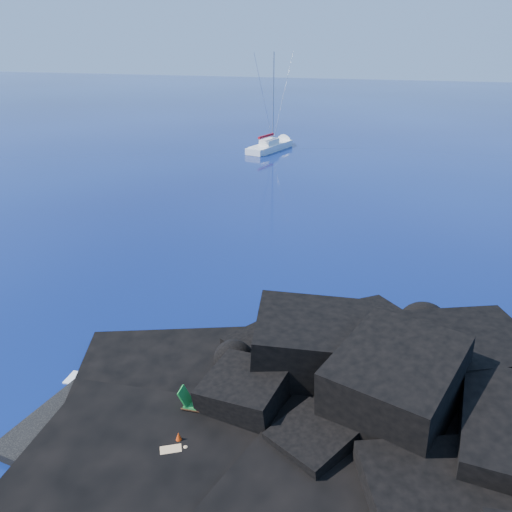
# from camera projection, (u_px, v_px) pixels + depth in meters

# --- Properties ---
(ground) EXTENTS (400.00, 400.00, 0.00)m
(ground) POSITION_uv_depth(u_px,v_px,m) (30.00, 419.00, 19.56)
(ground) COLOR #030A37
(ground) RESTS_ON ground
(headland) EXTENTS (24.00, 24.00, 3.60)m
(headland) POSITION_uv_depth(u_px,v_px,m) (374.00, 441.00, 18.48)
(headland) COLOR black
(headland) RESTS_ON ground
(beach) EXTENTS (9.08, 6.86, 0.70)m
(beach) POSITION_uv_depth(u_px,v_px,m) (137.00, 436.00, 18.72)
(beach) COLOR black
(beach) RESTS_ON ground
(surf_foam) EXTENTS (10.00, 8.00, 0.06)m
(surf_foam) POSITION_uv_depth(u_px,v_px,m) (199.00, 370.00, 22.51)
(surf_foam) COLOR white
(surf_foam) RESTS_ON ground
(sailboat) EXTENTS (5.30, 12.25, 12.58)m
(sailboat) POSITION_uv_depth(u_px,v_px,m) (271.00, 150.00, 68.29)
(sailboat) COLOR white
(sailboat) RESTS_ON ground
(deck_chair) EXTENTS (1.69, 0.84, 1.13)m
(deck_chair) POSITION_uv_depth(u_px,v_px,m) (203.00, 402.00, 19.09)
(deck_chair) COLOR #1A782B
(deck_chair) RESTS_ON beach
(towel) EXTENTS (1.91, 1.57, 0.05)m
(towel) POSITION_uv_depth(u_px,v_px,m) (171.00, 455.00, 17.38)
(towel) COLOR white
(towel) RESTS_ON beach
(sunbather) EXTENTS (1.68, 1.25, 0.27)m
(sunbather) POSITION_uv_depth(u_px,v_px,m) (171.00, 451.00, 17.32)
(sunbather) COLOR #DFB075
(sunbather) RESTS_ON towel
(marker_cone) EXTENTS (0.49, 0.49, 0.60)m
(marker_cone) POSITION_uv_depth(u_px,v_px,m) (179.00, 439.00, 17.68)
(marker_cone) COLOR red
(marker_cone) RESTS_ON beach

